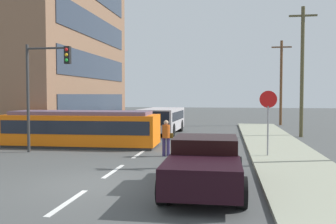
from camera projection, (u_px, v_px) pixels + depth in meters
ground_plane at (155, 143)px, 21.57m from camera, size 120.00×120.00×0.00m
sidewalk_curb_right at (286, 156)px, 16.56m from camera, size 3.20×36.00×0.14m
lane_stripe_0 at (68, 202)px, 9.74m from camera, size 0.16×2.40×0.01m
lane_stripe_1 at (114, 171)px, 13.68m from camera, size 0.16×2.40×0.01m
lane_stripe_2 at (139, 154)px, 17.63m from camera, size 0.16×2.40×0.01m
lane_stripe_3 at (166, 135)px, 25.60m from camera, size 0.16×2.40×0.01m
lane_stripe_4 at (178, 128)px, 31.52m from camera, size 0.16×2.40×0.01m
corner_building at (3, 15)px, 31.43m from camera, size 16.60×17.13×19.20m
streetcar_tram at (82, 128)px, 20.22m from camera, size 8.41×2.76×1.95m
city_bus at (161, 119)px, 26.87m from camera, size 2.71×5.68×1.83m
pedestrian_crossing at (166, 136)px, 17.01m from camera, size 0.50×0.36×1.67m
pickup_truck_parked at (205, 164)px, 10.88m from camera, size 2.31×5.02×1.55m
parked_sedan_mid at (76, 128)px, 24.46m from camera, size 2.09×4.09×1.19m
parked_sedan_far at (110, 122)px, 30.41m from camera, size 2.11×4.37×1.19m
parked_sedan_furthest at (129, 117)px, 36.52m from camera, size 2.07×4.02×1.19m
stop_sign at (268, 109)px, 16.33m from camera, size 0.76×0.07×2.88m
traffic_light_mast at (44, 78)px, 17.95m from camera, size 2.30×0.33×5.29m
utility_pole_mid at (302, 69)px, 24.54m from camera, size 1.80×0.24×8.67m
utility_pole_far at (281, 81)px, 34.18m from camera, size 1.80×0.24×7.83m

